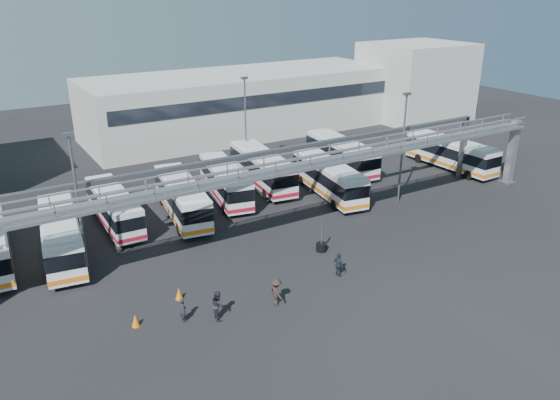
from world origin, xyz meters
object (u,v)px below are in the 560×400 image
light_pole_mid (403,143)px  bus_6 (329,177)px  pedestrian_c (276,292)px  bus_4 (225,181)px  pedestrian_b (218,305)px  bus_7 (341,153)px  tire_stack (321,246)px  bus_2 (114,206)px  light_pole_back (245,120)px  cone_left (179,294)px  pedestrian_a (183,310)px  pedestrian_d (339,265)px  bus_9 (451,153)px  light_pole_left (78,199)px  bus_3 (182,197)px  cone_right (135,320)px  bus_5 (262,167)px  bus_1 (61,234)px

light_pole_mid → bus_6: 7.67m
bus_6 → pedestrian_c: size_ratio=6.17×
bus_6 → pedestrian_c: bearing=-126.3°
bus_4 → pedestrian_b: size_ratio=5.84×
bus_7 → tire_stack: 20.00m
bus_2 → pedestrian_b: bus_2 is taller
light_pole_back → cone_left: 26.25m
bus_4 → pedestrian_a: bearing=-112.4°
pedestrian_c → pedestrian_d: size_ratio=1.05×
bus_7 → bus_9: bus_7 is taller
light_pole_mid → pedestrian_c: 21.41m
light_pole_back → pedestrian_d: bearing=-102.5°
light_pole_left → bus_6: (23.45, 3.82, -3.87)m
bus_3 → cone_right: bearing=-113.0°
bus_6 → bus_2: bearing=178.6°
bus_7 → light_pole_back: bearing=159.6°
light_pole_mid → bus_9: 13.07m
bus_3 → bus_5: (9.85, 3.28, 0.07)m
light_pole_left → bus_2: size_ratio=0.99×
bus_2 → bus_5: (15.40, 2.09, 0.21)m
light_pole_mid → bus_3: 20.18m
pedestrian_b → pedestrian_c: (3.79, -0.55, -0.02)m
light_pole_back → bus_4: 8.78m
light_pole_mid → bus_2: (-23.99, 8.44, -4.01)m
light_pole_mid → bus_9: size_ratio=0.93×
bus_1 → bus_9: 40.55m
light_pole_back → pedestrian_a: light_pole_back is taller
bus_3 → pedestrian_d: 16.40m
light_pole_left → pedestrian_d: size_ratio=5.87×
light_pole_left → pedestrian_c: 14.57m
bus_2 → light_pole_mid: bearing=-18.3°
bus_6 → pedestrian_a: bus_6 is taller
light_pole_back → bus_5: bearing=-97.5°
light_pole_mid → bus_1: 29.53m
bus_6 → bus_5: bearing=134.4°
light_pole_left → tire_stack: 17.78m
bus_1 → bus_2: bearing=44.3°
bus_6 → pedestrian_a: size_ratio=7.24×
bus_2 → pedestrian_c: bus_2 is taller
light_pole_mid → bus_3: size_ratio=0.90×
bus_5 → pedestrian_d: 19.35m
bus_6 → tire_stack: (-7.41, -9.32, -1.47)m
bus_6 → pedestrian_b: 22.47m
bus_1 → bus_9: (40.55, -0.29, -0.03)m
bus_3 → bus_7: bus_7 is taller
light_pole_mid → pedestrian_b: (-22.53, -8.62, -4.79)m
pedestrian_a → tire_stack: bearing=-69.4°
bus_3 → pedestrian_d: (5.28, -15.50, -0.99)m
bus_9 → pedestrian_d: bus_9 is taller
bus_3 → pedestrian_b: bus_3 is taller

